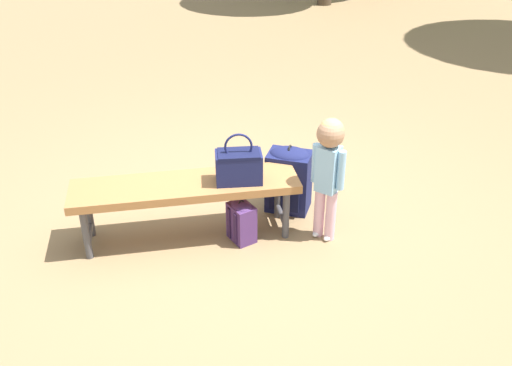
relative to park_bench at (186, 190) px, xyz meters
name	(u,v)px	position (x,y,z in m)	size (l,w,h in m)	color
ground_plane	(245,222)	(0.43, 0.12, -0.39)	(40.00, 40.00, 0.00)	#8C704C
park_bench	(186,190)	(0.00, 0.00, 0.00)	(1.62, 0.49, 0.45)	#9E6B3D
handbag	(239,165)	(0.38, -0.02, 0.18)	(0.32, 0.19, 0.37)	#191E4C
child_standing	(329,161)	(0.99, -0.13, 0.23)	(0.20, 0.19, 0.93)	#E5B2C6
backpack_large	(289,178)	(0.79, 0.29, -0.12)	(0.40, 0.36, 0.55)	#191E4C
backpack_small	(242,220)	(0.39, -0.09, -0.23)	(0.22, 0.24, 0.33)	#4C2D66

